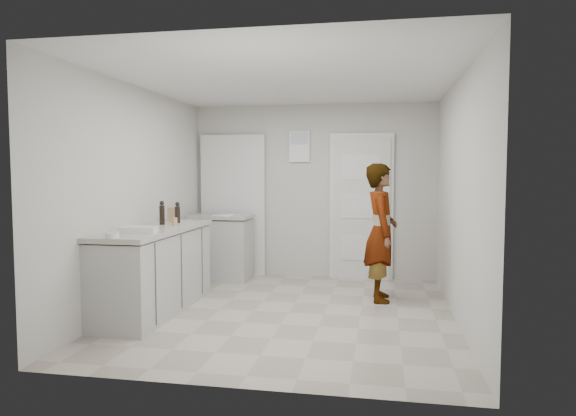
% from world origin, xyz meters
% --- Properties ---
extents(ground, '(4.00, 4.00, 0.00)m').
position_xyz_m(ground, '(0.00, 0.00, 0.00)').
color(ground, gray).
rests_on(ground, ground).
extents(room_shell, '(4.00, 4.00, 4.00)m').
position_xyz_m(room_shell, '(-0.17, 1.95, 1.02)').
color(room_shell, beige).
rests_on(room_shell, ground).
extents(main_counter, '(0.64, 1.96, 0.93)m').
position_xyz_m(main_counter, '(-1.45, -0.20, 0.43)').
color(main_counter, '#AFAFAA').
rests_on(main_counter, ground).
extents(side_counter, '(0.84, 0.61, 0.93)m').
position_xyz_m(side_counter, '(-1.25, 1.55, 0.43)').
color(side_counter, '#AFAFAA').
rests_on(side_counter, ground).
extents(person, '(0.44, 0.63, 1.63)m').
position_xyz_m(person, '(0.98, 0.74, 0.82)').
color(person, silver).
rests_on(person, ground).
extents(cake_mix_box, '(0.11, 0.06, 0.17)m').
position_xyz_m(cake_mix_box, '(-1.56, 0.54, 1.01)').
color(cake_mix_box, '#AA7B55').
rests_on(cake_mix_box, main_counter).
extents(spice_jar, '(0.06, 0.06, 0.09)m').
position_xyz_m(spice_jar, '(-1.33, 0.06, 0.97)').
color(spice_jar, tan).
rests_on(spice_jar, main_counter).
extents(oil_cruet_a, '(0.06, 0.06, 0.25)m').
position_xyz_m(oil_cruet_a, '(-1.41, 0.35, 1.04)').
color(oil_cruet_a, black).
rests_on(oil_cruet_a, main_counter).
extents(oil_cruet_b, '(0.06, 0.06, 0.28)m').
position_xyz_m(oil_cruet_b, '(-1.50, 0.11, 1.06)').
color(oil_cruet_b, black).
rests_on(oil_cruet_b, main_counter).
extents(baking_dish, '(0.38, 0.31, 0.06)m').
position_xyz_m(baking_dish, '(-1.40, -0.66, 0.95)').
color(baking_dish, silver).
rests_on(baking_dish, main_counter).
extents(egg_bowl, '(0.13, 0.13, 0.05)m').
position_xyz_m(egg_bowl, '(-1.45, -1.10, 0.95)').
color(egg_bowl, silver).
rests_on(egg_bowl, main_counter).
extents(papers, '(0.28, 0.34, 0.01)m').
position_xyz_m(papers, '(-1.19, 1.48, 0.93)').
color(papers, white).
rests_on(papers, side_counter).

